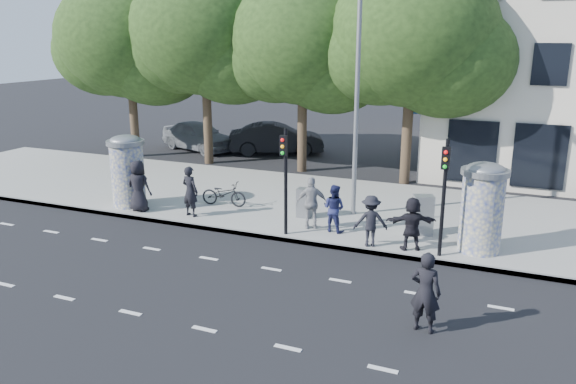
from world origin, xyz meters
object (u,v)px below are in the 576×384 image
at_px(ad_column_left, 127,169).
at_px(cabinet_right, 423,215).
at_px(ped_f, 412,224).
at_px(ped_e, 312,203).
at_px(ped_b, 190,191).
at_px(traffic_pole_near, 285,171).
at_px(ped_d, 371,221).
at_px(ped_c, 334,208).
at_px(man_road, 425,292).
at_px(bicycle, 224,194).
at_px(ad_column_right, 482,205).
at_px(traffic_pole_far, 444,186).
at_px(car_mid, 276,139).
at_px(ped_a, 139,186).
at_px(car_left, 199,136).
at_px(cabinet_left, 304,203).
at_px(street_lamp, 357,81).

distance_m(ad_column_left, cabinet_right, 10.69).
bearing_deg(ped_f, ped_e, -32.90).
bearing_deg(ped_b, traffic_pole_near, -176.47).
distance_m(traffic_pole_near, ped_d, 3.04).
xyz_separation_m(ped_c, ped_d, (1.42, -0.83, 0.01)).
bearing_deg(traffic_pole_near, man_road, -39.49).
xyz_separation_m(bicycle, cabinet_right, (7.34, -0.34, 0.19)).
bearing_deg(ped_f, ad_column_right, 178.07).
bearing_deg(man_road, ped_d, -54.52).
height_order(ad_column_left, cabinet_right, ad_column_left).
distance_m(ad_column_right, ped_b, 9.62).
height_order(ped_c, cabinet_right, ped_c).
height_order(traffic_pole_far, car_mid, traffic_pole_far).
relative_size(ped_a, cabinet_right, 1.45).
xyz_separation_m(ad_column_left, traffic_pole_near, (6.60, -0.71, 0.69)).
height_order(ped_f, car_left, ped_f).
xyz_separation_m(traffic_pole_near, ped_b, (-3.80, 0.50, -1.19)).
xyz_separation_m(man_road, cabinet_left, (-5.14, 6.06, -0.25)).
distance_m(ad_column_right, ped_f, 2.07).
bearing_deg(cabinet_left, man_road, -51.05).
xyz_separation_m(cabinet_right, car_mid, (-9.71, 10.56, 0.05)).
relative_size(bicycle, cabinet_right, 1.35).
relative_size(ad_column_right, street_lamp, 0.33).
bearing_deg(traffic_pole_far, cabinet_left, 158.86).
bearing_deg(street_lamp, ped_c, -92.15).
bearing_deg(ped_f, ad_column_left, -24.76).
height_order(ped_b, car_left, ped_b).
xyz_separation_m(ped_f, man_road, (1.12, -4.39, -0.03)).
xyz_separation_m(ped_b, cabinet_left, (3.73, 1.39, -0.37)).
relative_size(ped_c, cabinet_left, 1.51).
xyz_separation_m(ad_column_left, street_lamp, (8.00, 2.13, 3.26)).
relative_size(ad_column_left, cabinet_left, 2.57).
xyz_separation_m(cabinet_left, car_left, (-10.09, 9.56, 0.17)).
bearing_deg(car_mid, ad_column_right, -159.04).
bearing_deg(ad_column_left, street_lamp, 14.94).
distance_m(ad_column_left, ped_a, 1.00).
xyz_separation_m(ped_a, ped_b, (2.02, 0.21, -0.04)).
relative_size(traffic_pole_far, ped_d, 2.17).
xyz_separation_m(traffic_pole_near, ped_f, (3.94, 0.22, -1.28)).
relative_size(ad_column_right, traffic_pole_near, 0.78).
height_order(ad_column_left, car_left, ad_column_left).
xyz_separation_m(ped_b, bicycle, (0.48, 1.52, -0.44)).
bearing_deg(street_lamp, cabinet_right, -23.99).
distance_m(ped_d, cabinet_left, 3.37).
relative_size(ad_column_left, ped_d, 1.69).
bearing_deg(ped_a, traffic_pole_far, 175.86).
relative_size(ped_e, car_mid, 0.34).
bearing_deg(cabinet_left, ped_d, -34.28).
distance_m(man_road, cabinet_right, 5.94).
relative_size(ad_column_left, bicycle, 1.53).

